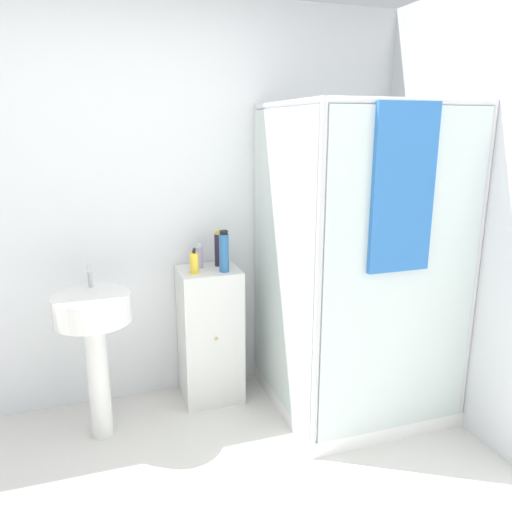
# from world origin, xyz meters

# --- Properties ---
(wall_back) EXTENTS (6.40, 0.06, 2.50)m
(wall_back) POSITION_xyz_m (0.00, 1.70, 1.25)
(wall_back) COLOR silver
(wall_back) RESTS_ON ground_plane
(shower_enclosure) EXTENTS (1.00, 1.03, 1.88)m
(shower_enclosure) POSITION_xyz_m (1.11, 1.08, 0.48)
(shower_enclosure) COLOR white
(shower_enclosure) RESTS_ON ground_plane
(vanity_cabinet) EXTENTS (0.38, 0.36, 0.88)m
(vanity_cabinet) POSITION_xyz_m (0.32, 1.50, 0.44)
(vanity_cabinet) COLOR silver
(vanity_cabinet) RESTS_ON ground_plane
(sink) EXTENTS (0.42, 0.42, 0.99)m
(sink) POSITION_xyz_m (-0.39, 1.27, 0.67)
(sink) COLOR white
(sink) RESTS_ON ground_plane
(soap_dispenser) EXTENTS (0.05, 0.05, 0.16)m
(soap_dispenser) POSITION_xyz_m (0.22, 1.43, 0.95)
(soap_dispenser) COLOR yellow
(soap_dispenser) RESTS_ON vanity_cabinet
(shampoo_bottle_tall_black) EXTENTS (0.05, 0.05, 0.23)m
(shampoo_bottle_tall_black) POSITION_xyz_m (0.40, 1.55, 0.99)
(shampoo_bottle_tall_black) COLOR #281E33
(shampoo_bottle_tall_black) RESTS_ON vanity_cabinet
(shampoo_bottle_blue) EXTENTS (0.06, 0.06, 0.26)m
(shampoo_bottle_blue) POSITION_xyz_m (0.40, 1.41, 1.01)
(shampoo_bottle_blue) COLOR #2D66A3
(shampoo_bottle_blue) RESTS_ON vanity_cabinet
(lotion_bottle_white) EXTENTS (0.04, 0.04, 0.16)m
(lotion_bottle_white) POSITION_xyz_m (0.28, 1.55, 0.95)
(lotion_bottle_white) COLOR #B299C6
(lotion_bottle_white) RESTS_ON vanity_cabinet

